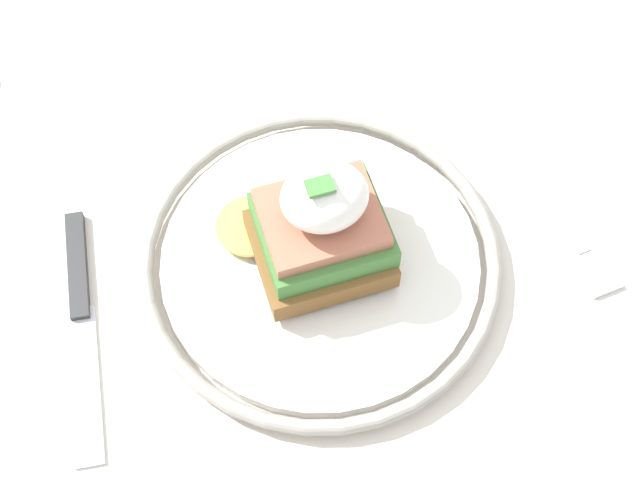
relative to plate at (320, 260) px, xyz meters
The scene contains 5 objects.
dining_table 0.12m from the plate, 23.91° to the right, with size 1.08×0.89×0.78m.
plate is the anchor object (origin of this frame).
sandwich 0.04m from the plate, 113.87° to the right, with size 0.10×0.09×0.08m.
fork 0.17m from the plate, behind, with size 0.03×0.16×0.00m.
knife 0.16m from the plate, ahead, with size 0.04×0.18×0.01m.
Camera 1 is at (0.05, 0.27, 1.30)m, focal length 50.00 mm.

